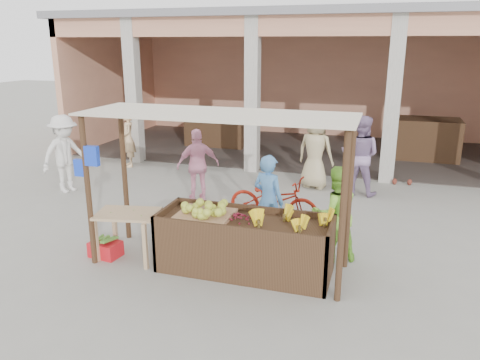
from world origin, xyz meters
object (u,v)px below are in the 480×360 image
(red_crate, at_px, (106,249))
(vendor_blue, at_px, (268,198))
(vendor_green, at_px, (335,211))
(motorcycle, at_px, (274,200))
(side_table, at_px, (128,221))
(fruit_stall, at_px, (245,246))

(red_crate, distance_m, vendor_blue, 2.80)
(red_crate, xyz_separation_m, vendor_green, (3.54, 1.01, 0.69))
(motorcycle, bearing_deg, side_table, 146.47)
(fruit_stall, height_order, motorcycle, motorcycle)
(vendor_blue, relative_size, motorcycle, 0.91)
(red_crate, height_order, motorcycle, motorcycle)
(side_table, height_order, red_crate, side_table)
(red_crate, xyz_separation_m, motorcycle, (2.28, 2.20, 0.37))
(fruit_stall, xyz_separation_m, red_crate, (-2.31, -0.20, -0.28))
(fruit_stall, distance_m, vendor_green, 1.54)
(red_crate, height_order, vendor_blue, vendor_blue)
(vendor_blue, bearing_deg, motorcycle, -60.83)
(fruit_stall, bearing_deg, vendor_green, 33.35)
(red_crate, bearing_deg, motorcycle, 51.31)
(fruit_stall, height_order, red_crate, fruit_stall)
(fruit_stall, relative_size, motorcycle, 1.39)
(red_crate, distance_m, vendor_green, 3.75)
(side_table, height_order, vendor_blue, vendor_blue)
(vendor_green, xyz_separation_m, motorcycle, (-1.27, 1.19, -0.33))
(vendor_blue, bearing_deg, red_crate, 48.45)
(fruit_stall, xyz_separation_m, vendor_green, (1.23, 0.81, 0.42))
(fruit_stall, xyz_separation_m, side_table, (-1.89, -0.13, 0.24))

